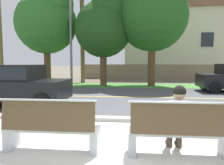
% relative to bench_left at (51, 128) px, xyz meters
% --- Properties ---
extents(ground_plane, '(140.00, 140.00, 0.00)m').
position_rel_bench_left_xyz_m(ground_plane, '(1.14, 7.86, -0.45)').
color(ground_plane, '#665B4C').
extents(sidewalk_pavement, '(44.00, 3.60, 0.01)m').
position_rel_bench_left_xyz_m(sidewalk_pavement, '(1.14, 0.26, -0.45)').
color(sidewalk_pavement, beige).
rests_on(sidewalk_pavement, ground_plane).
extents(curb_edge, '(44.00, 0.30, 0.11)m').
position_rel_bench_left_xyz_m(curb_edge, '(1.14, 2.21, -0.40)').
color(curb_edge, '#ADA89E').
rests_on(curb_edge, ground_plane).
extents(street_asphalt, '(52.00, 8.00, 0.01)m').
position_rel_bench_left_xyz_m(street_asphalt, '(1.14, 6.36, -0.45)').
color(street_asphalt, '#515156').
rests_on(street_asphalt, ground_plane).
extents(road_centre_line, '(48.00, 0.14, 0.01)m').
position_rel_bench_left_xyz_m(road_centre_line, '(1.14, 6.36, -0.44)').
color(road_centre_line, '#E0CC4C').
rests_on(road_centre_line, ground_plane).
extents(far_verge_grass, '(48.00, 2.80, 0.02)m').
position_rel_bench_left_xyz_m(far_verge_grass, '(1.14, 11.31, -0.44)').
color(far_verge_grass, '#478438').
rests_on(far_verge_grass, ground_plane).
extents(bench_left, '(1.74, 0.48, 1.01)m').
position_rel_bench_left_xyz_m(bench_left, '(0.00, 0.00, 0.00)').
color(bench_left, silver).
rests_on(bench_left, ground_plane).
extents(bench_right, '(1.74, 0.48, 1.01)m').
position_rel_bench_left_xyz_m(bench_right, '(2.28, 0.00, 0.00)').
color(bench_right, silver).
rests_on(bench_right, ground_plane).
extents(seated_person_grey, '(0.52, 0.68, 1.25)m').
position_rel_bench_left_xyz_m(seated_person_grey, '(2.27, 0.17, 0.22)').
color(seated_person_grey, '#47382D').
rests_on(seated_person_grey, ground_plane).
extents(car_black_near, '(4.30, 1.86, 1.54)m').
position_rel_bench_left_xyz_m(car_black_near, '(-3.14, 3.96, 0.40)').
color(car_black_near, black).
rests_on(car_black_near, ground_plane).
extents(streetlamp, '(0.24, 2.10, 6.75)m').
position_rel_bench_left_xyz_m(streetlamp, '(-2.79, 11.12, 3.42)').
color(streetlamp, gray).
rests_on(streetlamp, ground_plane).
extents(shade_tree_far_left, '(4.49, 4.49, 7.41)m').
position_rel_bench_left_xyz_m(shade_tree_far_left, '(-4.84, 12.03, 4.37)').
color(shade_tree_far_left, brown).
rests_on(shade_tree_far_left, ground_plane).
extents(shade_tree_left, '(3.87, 3.87, 6.39)m').
position_rel_bench_left_xyz_m(shade_tree_left, '(-0.49, 11.18, 3.70)').
color(shade_tree_left, brown).
rests_on(shade_tree_left, ground_plane).
extents(shade_tree_centre, '(4.65, 4.65, 7.68)m').
position_rel_bench_left_xyz_m(shade_tree_centre, '(2.83, 11.12, 4.54)').
color(shade_tree_centre, brown).
rests_on(shade_tree_centre, ground_plane).
extents(palm_tree_short, '(2.09, 1.98, 7.71)m').
position_rel_bench_left_xyz_m(palm_tree_short, '(-2.49, 13.02, 5.75)').
color(palm_tree_short, brown).
rests_on(palm_tree_short, ground_plane).
extents(garden_wall, '(13.00, 0.36, 1.40)m').
position_rel_bench_left_xyz_m(garden_wall, '(3.14, 17.33, 0.25)').
color(garden_wall, gray).
rests_on(garden_wall, ground_plane).
extents(house_across_street, '(11.31, 6.91, 7.30)m').
position_rel_bench_left_xyz_m(house_across_street, '(5.85, 20.52, 3.24)').
color(house_across_street, beige).
rests_on(house_across_street, ground_plane).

